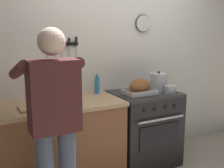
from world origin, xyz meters
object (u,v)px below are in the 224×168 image
object	(u,v)px
stove	(144,128)
bottle_cooking_oil	(74,86)
cutting_board	(38,107)
saucepan	(170,89)
bottle_dish_soap	(97,85)
bottle_hot_sauce	(41,95)
person_cook	(54,119)
roasting_pan	(140,88)
stock_pot	(158,82)

from	to	relation	value
stove	bottle_cooking_oil	world-z (taller)	bottle_cooking_oil
stove	cutting_board	size ratio (longest dim) A/B	2.50
saucepan	bottle_dish_soap	xyz separation A→B (m)	(-0.79, 0.36, 0.06)
stove	bottle_dish_soap	xyz separation A→B (m)	(-0.54, 0.19, 0.55)
bottle_hot_sauce	bottle_dish_soap	bearing A→B (deg)	10.11
person_cook	bottle_dish_soap	size ratio (longest dim) A/B	6.79
person_cook	bottle_hot_sauce	world-z (taller)	person_cook
saucepan	cutting_board	world-z (taller)	saucepan
person_cook	bottle_cooking_oil	world-z (taller)	person_cook
roasting_pan	cutting_board	xyz separation A→B (m)	(-1.15, 0.01, -0.08)
saucepan	bottle_dish_soap	world-z (taller)	bottle_dish_soap
stock_pot	saucepan	xyz separation A→B (m)	(0.05, -0.16, -0.06)
bottle_cooking_oil	bottle_dish_soap	bearing A→B (deg)	1.02
saucepan	bottle_dish_soap	distance (m)	0.86
stove	bottle_dish_soap	size ratio (longest dim) A/B	3.68
bottle_dish_soap	bottle_cooking_oil	bearing A→B (deg)	-178.98
person_cook	bottle_cooking_oil	size ratio (longest dim) A/B	6.07
person_cook	cutting_board	bearing A→B (deg)	7.03
bottle_cooking_oil	bottle_dish_soap	distance (m)	0.29
person_cook	cutting_board	xyz separation A→B (m)	(0.00, 0.54, -0.04)
roasting_pan	stock_pot	world-z (taller)	stock_pot
roasting_pan	bottle_hot_sauce	distance (m)	1.10
stove	bottle_dish_soap	world-z (taller)	bottle_dish_soap
saucepan	cutting_board	bearing A→B (deg)	177.34
stove	saucepan	size ratio (longest dim) A/B	6.52
stock_pot	bottle_hot_sauce	distance (m)	1.42
person_cook	roasting_pan	xyz separation A→B (m)	(1.15, 0.54, 0.03)
cutting_board	bottle_hot_sauce	size ratio (longest dim) A/B	1.72
stove	stock_pot	distance (m)	0.59
roasting_pan	stock_pot	xyz separation A→B (m)	(0.33, 0.09, 0.02)
stove	saucepan	distance (m)	0.58
bottle_cooking_oil	bottle_hot_sauce	xyz separation A→B (m)	(-0.40, -0.12, -0.03)
person_cook	roasting_pan	world-z (taller)	person_cook
roasting_pan	saucepan	bearing A→B (deg)	-9.50
roasting_pan	bottle_hot_sauce	xyz separation A→B (m)	(-1.08, 0.17, 0.00)
bottle_cooking_oil	bottle_dish_soap	size ratio (longest dim) A/B	1.12
bottle_dish_soap	bottle_hot_sauce	size ratio (longest dim) A/B	1.17
stock_pot	cutting_board	distance (m)	1.49
stock_pot	bottle_hot_sauce	xyz separation A→B (m)	(-1.42, 0.08, -0.02)
roasting_pan	person_cook	bearing A→B (deg)	-154.91
stock_pot	bottle_cooking_oil	size ratio (longest dim) A/B	0.88
stove	stock_pot	bearing A→B (deg)	-1.23
bottle_dish_soap	stock_pot	bearing A→B (deg)	-15.17
roasting_pan	cutting_board	world-z (taller)	roasting_pan
person_cook	saucepan	size ratio (longest dim) A/B	12.02
bottle_cooking_oil	bottle_hot_sauce	size ratio (longest dim) A/B	1.31
stove	bottle_cooking_oil	bearing A→B (deg)	167.04
bottle_cooking_oil	cutting_board	bearing A→B (deg)	-148.83
roasting_pan	bottle_dish_soap	xyz separation A→B (m)	(-0.40, 0.29, 0.02)
stock_pot	bottle_cooking_oil	world-z (taller)	bottle_cooking_oil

